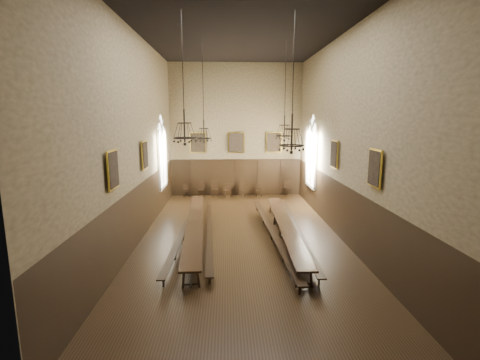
{
  "coord_description": "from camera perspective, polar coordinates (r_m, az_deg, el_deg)",
  "views": [
    {
      "loc": [
        -0.62,
        -14.95,
        5.39
      ],
      "look_at": [
        -0.0,
        1.5,
        2.42
      ],
      "focal_mm": 26.0,
      "sensor_mm": 36.0,
      "label": 1
    }
  ],
  "objects": [
    {
      "name": "floor",
      "position": [
        15.91,
        0.21,
        -9.62
      ],
      "size": [
        9.0,
        18.0,
        0.02
      ],
      "primitive_type": "cube",
      "color": "black",
      "rests_on": "ground"
    },
    {
      "name": "ceiling",
      "position": [
        15.39,
        0.24,
        23.83
      ],
      "size": [
        9.0,
        18.0,
        0.02
      ],
      "primitive_type": "cube",
      "color": "black",
      "rests_on": "ground"
    },
    {
      "name": "wall_back",
      "position": [
        23.98,
        -0.67,
        8.1
      ],
      "size": [
        9.0,
        0.02,
        9.0
      ],
      "primitive_type": "cube",
      "color": "#8A7855",
      "rests_on": "ground"
    },
    {
      "name": "wall_front",
      "position": [
        6.04,
        3.75,
        1.71
      ],
      "size": [
        9.0,
        0.02,
        9.0
      ],
      "primitive_type": "cube",
      "color": "#8A7855",
      "rests_on": "ground"
    },
    {
      "name": "wall_left",
      "position": [
        15.47,
        -16.82,
        6.5
      ],
      "size": [
        0.02,
        18.0,
        9.0
      ],
      "primitive_type": "cube",
      "color": "#8A7855",
      "rests_on": "ground"
    },
    {
      "name": "wall_right",
      "position": [
        15.83,
        16.88,
        6.57
      ],
      "size": [
        0.02,
        18.0,
        9.0
      ],
      "primitive_type": "cube",
      "color": "#8A7855",
      "rests_on": "ground"
    },
    {
      "name": "wainscot_panelling",
      "position": [
        15.52,
        0.22,
        -5.24
      ],
      "size": [
        9.0,
        18.0,
        2.5
      ],
      "primitive_type": null,
      "color": "black",
      "rests_on": "floor"
    },
    {
      "name": "table_left",
      "position": [
        15.87,
        -7.39,
        -8.19
      ],
      "size": [
        1.33,
        10.22,
        0.8
      ],
      "rotation": [
        0.0,
        0.0,
        0.06
      ],
      "color": "black",
      "rests_on": "floor"
    },
    {
      "name": "table_right",
      "position": [
        15.78,
        7.42,
        -8.37
      ],
      "size": [
        0.95,
        9.82,
        0.76
      ],
      "rotation": [
        0.0,
        0.0,
        -0.03
      ],
      "color": "black",
      "rests_on": "floor"
    },
    {
      "name": "bench_left_outer",
      "position": [
        15.8,
        -9.3,
        -8.82
      ],
      "size": [
        0.52,
        9.37,
        0.42
      ],
      "rotation": [
        0.0,
        0.0,
        -0.03
      ],
      "color": "black",
      "rests_on": "floor"
    },
    {
      "name": "bench_left_inner",
      "position": [
        15.79,
        -5.08,
        -8.75
      ],
      "size": [
        0.77,
        9.3,
        0.42
      ],
      "rotation": [
        0.0,
        0.0,
        0.05
      ],
      "color": "black",
      "rests_on": "floor"
    },
    {
      "name": "bench_right_inner",
      "position": [
        15.77,
        5.22,
        -8.62
      ],
      "size": [
        0.83,
        10.74,
        0.48
      ],
      "rotation": [
        0.0,
        0.0,
        0.05
      ],
      "color": "black",
      "rests_on": "floor"
    },
    {
      "name": "bench_right_outer",
      "position": [
        16.18,
        9.23,
        -8.28
      ],
      "size": [
        0.72,
        10.17,
        0.46
      ],
      "rotation": [
        0.0,
        0.0,
        -0.04
      ],
      "color": "black",
      "rests_on": "floor"
    },
    {
      "name": "chair_0",
      "position": [
        24.21,
        -8.81,
        -2.12
      ],
      "size": [
        0.48,
        0.48,
        0.87
      ],
      "rotation": [
        0.0,
        0.0,
        0.31
      ],
      "color": "black",
      "rests_on": "floor"
    },
    {
      "name": "chair_1",
      "position": [
        24.09,
        -6.43,
        -2.02
      ],
      "size": [
        0.45,
        0.45,
        1.01
      ],
      "rotation": [
        0.0,
        0.0,
        0.0
      ],
      "color": "black",
      "rests_on": "floor"
    },
    {
      "name": "chair_2",
      "position": [
        24.1,
        -4.14,
        -1.96
      ],
      "size": [
        0.5,
        0.5,
        1.04
      ],
      "rotation": [
        0.0,
        0.0,
        0.11
      ],
      "color": "black",
      "rests_on": "floor"
    },
    {
      "name": "chair_3",
      "position": [
        24.01,
        -1.97,
        -2.09
      ],
      "size": [
        0.44,
        0.44,
        0.89
      ],
      "rotation": [
        0.0,
        0.0,
        -0.13
      ],
      "color": "black",
      "rests_on": "floor"
    },
    {
      "name": "chair_4",
      "position": [
        24.01,
        0.36,
        -2.1
      ],
      "size": [
        0.41,
        0.41,
        0.86
      ],
      "rotation": [
        0.0,
        0.0,
        0.07
      ],
      "color": "black",
      "rests_on": "floor"
    },
    {
      "name": "chair_5",
      "position": [
        24.13,
        3.1,
        -2.02
      ],
      "size": [
        0.4,
        0.4,
        0.91
      ],
      "rotation": [
        0.0,
        0.0,
        -0.0
      ],
      "color": "black",
      "rests_on": "floor"
    },
    {
      "name": "chair_7",
      "position": [
        24.47,
        7.82,
        -1.84
      ],
      "size": [
        0.54,
        0.54,
        1.04
      ],
      "rotation": [
        0.0,
        0.0,
        0.19
      ],
      "color": "black",
      "rests_on": "floor"
    },
    {
      "name": "chandelier_back_left",
      "position": [
        17.41,
        -5.96,
        8.02
      ],
      "size": [
        0.75,
        0.75,
        4.76
      ],
      "color": "black",
      "rests_on": "ceiling"
    },
    {
      "name": "chandelier_back_right",
      "position": [
        17.69,
        7.29,
        8.2
      ],
      "size": [
        0.83,
        0.83,
        4.67
      ],
      "color": "black",
      "rests_on": "ceiling"
    },
    {
      "name": "chandelier_front_left",
      "position": [
        12.73,
        -9.1,
        8.21
      ],
      "size": [
        0.82,
        0.82,
        4.48
      ],
      "color": "black",
      "rests_on": "ceiling"
    },
    {
      "name": "chandelier_front_right",
      "position": [
        12.83,
        8.48,
        6.93
      ],
      "size": [
        0.92,
        0.92,
        4.78
      ],
      "color": "black",
      "rests_on": "ceiling"
    },
    {
      "name": "portrait_back_0",
      "position": [
        23.97,
        -6.92,
        6.11
      ],
      "size": [
        1.1,
        0.12,
        1.4
      ],
      "color": "gold",
      "rests_on": "wall_back"
    },
    {
      "name": "portrait_back_1",
      "position": [
        23.9,
        -0.66,
        6.17
      ],
      "size": [
        1.1,
        0.12,
        1.4
      ],
      "color": "gold",
      "rests_on": "wall_back"
    },
    {
      "name": "portrait_back_2",
      "position": [
        24.1,
        5.57,
        6.16
      ],
      "size": [
        1.1,
        0.12,
        1.4
      ],
      "color": "gold",
      "rests_on": "wall_back"
    },
    {
      "name": "portrait_left_0",
      "position": [
        16.47,
        -15.37,
        3.97
      ],
      "size": [
        0.12,
        1.0,
        1.3
      ],
      "color": "gold",
      "rests_on": "wall_left"
    },
    {
      "name": "portrait_left_1",
      "position": [
        12.17,
        -20.14,
        1.61
      ],
      "size": [
        0.12,
        1.0,
        1.3
      ],
      "color": "gold",
      "rests_on": "wall_left"
    },
    {
      "name": "portrait_right_0",
      "position": [
        16.8,
        15.22,
        4.1
      ],
      "size": [
        0.12,
        1.0,
        1.3
      ],
      "color": "gold",
      "rests_on": "wall_right"
    },
    {
      "name": "portrait_right_1",
      "position": [
        12.61,
        21.25,
        1.82
      ],
      "size": [
        0.12,
        1.0,
        1.3
      ],
      "color": "gold",
      "rests_on": "wall_right"
    },
    {
      "name": "window_right",
      "position": [
        21.16,
        11.71,
        4.62
      ],
      "size": [
        0.2,
        2.2,
        4.6
      ],
      "primitive_type": null,
      "color": "white",
      "rests_on": "wall_right"
    },
    {
      "name": "window_left",
      "position": [
        20.9,
        -12.68,
        4.52
      ],
      "size": [
        0.2,
        2.2,
        4.6
      ],
      "primitive_type": null,
      "color": "white",
      "rests_on": "wall_left"
    }
  ]
}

